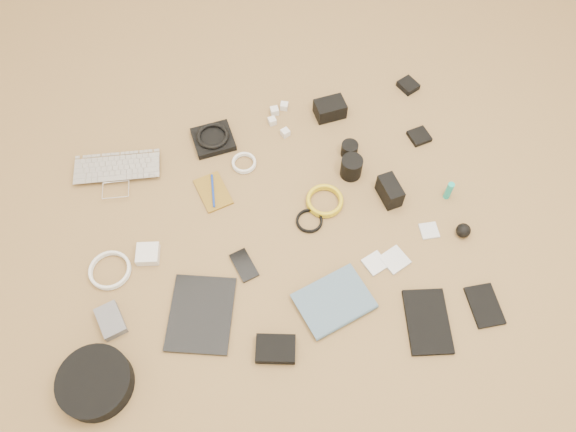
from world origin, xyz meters
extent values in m
cube|color=#936944|center=(0.00, 0.00, -0.02)|extent=(4.00, 4.00, 0.04)
imported|color=silver|center=(-0.52, 0.34, 0.01)|extent=(0.34, 0.26, 0.02)
cube|color=black|center=(-0.14, 0.43, 0.01)|extent=(0.16, 0.15, 0.03)
torus|color=black|center=(-0.14, 0.43, 0.03)|extent=(0.16, 0.16, 0.02)
cube|color=silver|center=(0.12, 0.51, 0.01)|extent=(0.03, 0.03, 0.03)
cube|color=silver|center=(0.16, 0.52, 0.01)|extent=(0.04, 0.04, 0.03)
cube|color=silver|center=(0.10, 0.46, 0.01)|extent=(0.03, 0.03, 0.03)
cube|color=silver|center=(0.14, 0.39, 0.01)|extent=(0.04, 0.04, 0.03)
cube|color=black|center=(0.33, 0.45, 0.03)|extent=(0.12, 0.09, 0.07)
cube|color=black|center=(0.68, 0.51, 0.01)|extent=(0.09, 0.09, 0.03)
cube|color=brown|center=(-0.18, 0.20, 0.00)|extent=(0.13, 0.17, 0.01)
cylinder|color=#13329E|center=(-0.18, 0.20, 0.01)|extent=(0.02, 0.14, 0.01)
torus|color=white|center=(-0.05, 0.29, 0.01)|extent=(0.12, 0.12, 0.01)
cylinder|color=black|center=(0.33, 0.16, 0.04)|extent=(0.10, 0.10, 0.08)
cylinder|color=black|center=(0.35, 0.24, 0.03)|extent=(0.08, 0.08, 0.06)
cube|color=black|center=(0.64, 0.25, 0.01)|extent=(0.08, 0.08, 0.02)
cube|color=silver|center=(-0.45, 0.00, 0.02)|extent=(0.09, 0.09, 0.03)
torus|color=white|center=(-0.58, -0.03, 0.01)|extent=(0.14, 0.14, 0.01)
torus|color=black|center=(0.12, -0.01, 0.00)|extent=(0.12, 0.12, 0.01)
torus|color=gold|center=(0.20, 0.06, 0.01)|extent=(0.14, 0.14, 0.02)
cube|color=black|center=(0.43, 0.02, 0.04)|extent=(0.07, 0.11, 0.08)
cylinder|color=teal|center=(0.64, -0.03, 0.04)|extent=(0.03, 0.03, 0.08)
cube|color=slate|center=(-0.59, -0.21, 0.02)|extent=(0.10, 0.13, 0.03)
cube|color=black|center=(-0.31, -0.25, 0.01)|extent=(0.27, 0.31, 0.01)
cube|color=black|center=(-0.14, -0.12, 0.00)|extent=(0.09, 0.13, 0.01)
cube|color=silver|center=(0.30, -0.22, 0.00)|extent=(0.09, 0.09, 0.01)
cube|color=silver|center=(0.37, -0.22, 0.01)|extent=(0.10, 0.10, 0.01)
cube|color=silver|center=(0.52, -0.15, 0.00)|extent=(0.07, 0.07, 0.01)
sphere|color=black|center=(0.63, -0.18, 0.03)|extent=(0.06, 0.06, 0.05)
cylinder|color=black|center=(-0.65, -0.40, 0.03)|extent=(0.27, 0.27, 0.06)
cube|color=black|center=(-0.10, -0.43, 0.02)|extent=(0.14, 0.12, 0.03)
imported|color=#476278|center=(0.14, -0.40, 0.01)|extent=(0.27, 0.23, 0.02)
cube|color=black|center=(0.40, -0.46, 0.01)|extent=(0.18, 0.24, 0.02)
cube|color=black|center=(0.60, -0.45, 0.01)|extent=(0.10, 0.15, 0.01)
camera|label=1|loc=(-0.19, -0.93, 1.74)|focal=35.00mm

